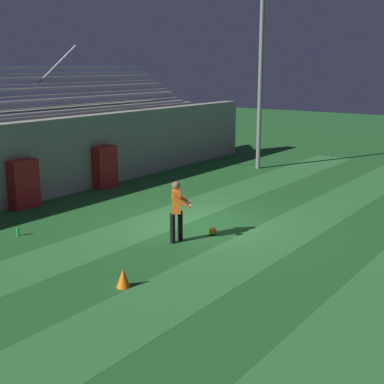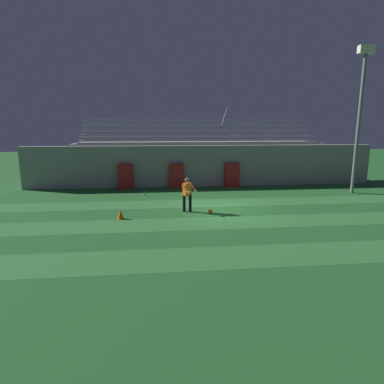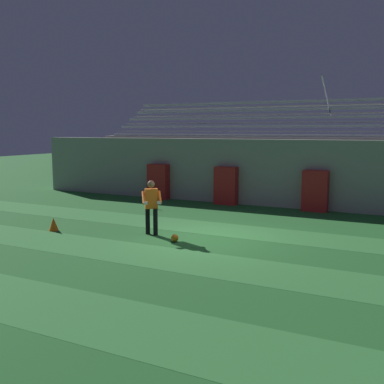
# 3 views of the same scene
# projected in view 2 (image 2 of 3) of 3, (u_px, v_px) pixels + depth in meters

# --- Properties ---
(ground_plane) EXTENTS (80.00, 80.00, 0.00)m
(ground_plane) POSITION_uv_depth(u_px,v_px,m) (221.00, 209.00, 16.11)
(ground_plane) COLOR #236028
(turf_stripe_near) EXTENTS (28.00, 1.83, 0.01)m
(turf_stripe_near) POSITION_uv_depth(u_px,v_px,m) (258.00, 256.00, 10.26)
(turf_stripe_near) COLOR #337A38
(turf_stripe_near) RESTS_ON ground
(turf_stripe_mid) EXTENTS (28.00, 1.83, 0.01)m
(turf_stripe_mid) POSITION_uv_depth(u_px,v_px,m) (232.00, 222.00, 13.83)
(turf_stripe_mid) COLOR #337A38
(turf_stripe_mid) RESTS_ON ground
(turf_stripe_far) EXTENTS (28.00, 1.83, 0.01)m
(turf_stripe_far) POSITION_uv_depth(u_px,v_px,m) (217.00, 203.00, 17.40)
(turf_stripe_far) COLOR #337A38
(turf_stripe_far) RESTS_ON ground
(back_wall) EXTENTS (24.00, 0.60, 2.80)m
(back_wall) POSITION_uv_depth(u_px,v_px,m) (203.00, 166.00, 22.16)
(back_wall) COLOR #999691
(back_wall) RESTS_ON ground
(padding_pillar_gate_left) EXTENTS (0.98, 0.44, 1.62)m
(padding_pillar_gate_left) POSITION_uv_depth(u_px,v_px,m) (177.00, 176.00, 21.55)
(padding_pillar_gate_left) COLOR #B21E1E
(padding_pillar_gate_left) RESTS_ON ground
(padding_pillar_gate_right) EXTENTS (0.98, 0.44, 1.62)m
(padding_pillar_gate_right) POSITION_uv_depth(u_px,v_px,m) (232.00, 175.00, 21.94)
(padding_pillar_gate_right) COLOR #B21E1E
(padding_pillar_gate_right) RESTS_ON ground
(padding_pillar_far_left) EXTENTS (0.98, 0.44, 1.62)m
(padding_pillar_far_left) POSITION_uv_depth(u_px,v_px,m) (126.00, 177.00, 21.20)
(padding_pillar_far_left) COLOR #B21E1E
(padding_pillar_far_left) RESTS_ON ground
(bleacher_stand) EXTENTS (18.00, 4.05, 5.43)m
(bleacher_stand) POSITION_uv_depth(u_px,v_px,m) (199.00, 161.00, 24.43)
(bleacher_stand) COLOR #999691
(bleacher_stand) RESTS_ON ground
(floodlight_pole) EXTENTS (0.90, 0.36, 8.62)m
(floodlight_pole) POSITION_uv_depth(u_px,v_px,m) (361.00, 104.00, 18.94)
(floodlight_pole) COLOR slate
(floodlight_pole) RESTS_ON ground
(goalkeeper) EXTENTS (0.74, 0.72, 1.67)m
(goalkeeper) POSITION_uv_depth(u_px,v_px,m) (187.00, 192.00, 15.40)
(goalkeeper) COLOR black
(goalkeeper) RESTS_ON ground
(soccer_ball) EXTENTS (0.22, 0.22, 0.22)m
(soccer_ball) POSITION_uv_depth(u_px,v_px,m) (210.00, 211.00, 15.23)
(soccer_ball) COLOR orange
(soccer_ball) RESTS_ON ground
(traffic_cone) EXTENTS (0.30, 0.30, 0.42)m
(traffic_cone) POSITION_uv_depth(u_px,v_px,m) (120.00, 214.00, 14.34)
(traffic_cone) COLOR orange
(traffic_cone) RESTS_ON ground
(water_bottle) EXTENTS (0.07, 0.07, 0.24)m
(water_bottle) POSITION_uv_depth(u_px,v_px,m) (145.00, 194.00, 19.15)
(water_bottle) COLOR green
(water_bottle) RESTS_ON ground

